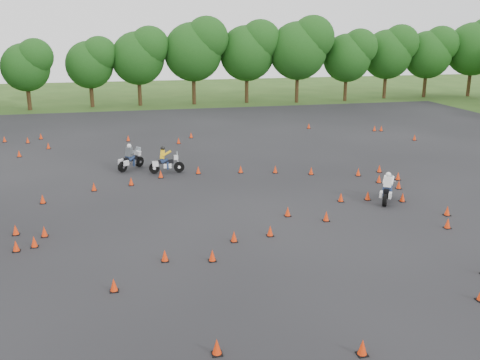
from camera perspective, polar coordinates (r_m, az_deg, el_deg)
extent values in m
plane|color=#2D5119|center=(24.00, 2.11, -5.34)|extent=(140.00, 140.00, 0.00)
plane|color=black|center=(29.51, -0.85, -1.18)|extent=(62.00, 62.00, 0.00)
cone|color=#EE330A|center=(22.63, -0.65, -6.06)|extent=(0.26, 0.26, 0.45)
cone|color=#EE330A|center=(34.36, 14.65, 1.17)|extent=(0.26, 0.26, 0.45)
cone|color=#EE330A|center=(33.15, 3.78, 1.13)|extent=(0.26, 0.26, 0.45)
cone|color=#EE330A|center=(24.65, -20.15, -5.20)|extent=(0.26, 0.26, 0.45)
cone|color=#EE330A|center=(41.73, -6.57, 4.18)|extent=(0.26, 0.26, 0.45)
cone|color=#EE330A|center=(28.93, 16.95, -1.79)|extent=(0.26, 0.26, 0.45)
cone|color=#EE330A|center=(44.89, 18.13, 4.33)|extent=(0.26, 0.26, 0.45)
cone|color=#EE330A|center=(48.07, 7.35, 5.73)|extent=(0.26, 0.26, 0.45)
cone|color=#EE330A|center=(32.05, 14.61, 0.11)|extent=(0.26, 0.26, 0.45)
cone|color=#EE330A|center=(43.31, -11.84, 4.38)|extent=(0.26, 0.26, 0.45)
cone|color=#EE330A|center=(28.72, 13.47, -1.65)|extent=(0.26, 0.26, 0.45)
cone|color=#EE330A|center=(21.04, -8.03, -8.01)|extent=(0.26, 0.26, 0.45)
cone|color=#EE330A|center=(25.29, 9.18, -3.85)|extent=(0.26, 0.26, 0.45)
cone|color=#EE330A|center=(48.00, 14.16, 5.36)|extent=(0.26, 0.26, 0.45)
cone|color=#EE330A|center=(23.51, -22.79, -6.52)|extent=(0.26, 0.26, 0.45)
cone|color=#EE330A|center=(32.93, 16.51, 0.39)|extent=(0.26, 0.26, 0.45)
cone|color=#EE330A|center=(29.21, -20.31, -1.93)|extent=(0.26, 0.26, 0.45)
cone|color=#EE330A|center=(33.23, 12.50, 0.82)|extent=(0.26, 0.26, 0.45)
cone|color=#EE330A|center=(46.04, -20.48, 4.39)|extent=(0.26, 0.26, 0.45)
cone|color=#EE330A|center=(48.11, 14.83, 5.33)|extent=(0.26, 0.26, 0.45)
cone|color=#EE330A|center=(40.24, -22.50, 2.60)|extent=(0.26, 0.26, 0.45)
cone|color=#EE330A|center=(33.01, 7.60, 0.96)|extent=(0.26, 0.26, 0.45)
cone|color=#EE330A|center=(33.10, 0.07, 1.15)|extent=(0.26, 0.26, 0.45)
cone|color=#EE330A|center=(45.91, -23.83, 4.00)|extent=(0.26, 0.26, 0.45)
cone|color=#EE330A|center=(31.14, 16.57, -0.50)|extent=(0.26, 0.26, 0.45)
cone|color=#EE330A|center=(42.15, -19.77, 3.45)|extent=(0.26, 0.26, 0.45)
cone|color=#EE330A|center=(15.48, -2.48, -17.38)|extent=(0.26, 0.26, 0.45)
cone|color=#EE330A|center=(43.80, -5.24, 4.78)|extent=(0.26, 0.26, 0.45)
cone|color=#EE330A|center=(33.00, -4.48, 1.05)|extent=(0.26, 0.26, 0.45)
cone|color=#EE330A|center=(23.67, -21.11, -6.19)|extent=(0.26, 0.26, 0.45)
cone|color=#EE330A|center=(25.31, -22.83, -4.94)|extent=(0.26, 0.26, 0.45)
cone|color=#EE330A|center=(23.26, 3.23, -5.46)|extent=(0.26, 0.26, 0.45)
cone|color=#EE330A|center=(28.16, 10.71, -1.84)|extent=(0.26, 0.26, 0.45)
cone|color=#EE330A|center=(25.68, 5.11, -3.39)|extent=(0.26, 0.26, 0.45)
cone|color=#EE330A|center=(25.84, 21.28, -4.35)|extent=(0.26, 0.26, 0.45)
cone|color=#EE330A|center=(44.83, -21.71, 3.97)|extent=(0.26, 0.26, 0.45)
cone|color=#EE330A|center=(30.57, -15.32, -0.71)|extent=(0.26, 0.26, 0.45)
cone|color=#EE330A|center=(27.54, 21.24, -3.10)|extent=(0.26, 0.26, 0.45)
cone|color=#EE330A|center=(19.13, -13.31, -10.87)|extent=(0.26, 0.26, 0.45)
cone|color=#EE330A|center=(31.13, -11.54, -0.16)|extent=(0.26, 0.26, 0.45)
cone|color=#EE330A|center=(32.36, -8.46, 0.62)|extent=(0.26, 0.26, 0.45)
cone|color=#EE330A|center=(20.88, -2.98, -8.06)|extent=(0.26, 0.26, 0.45)
cone|color=#EE330A|center=(15.81, 12.93, -17.03)|extent=(0.26, 0.26, 0.45)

